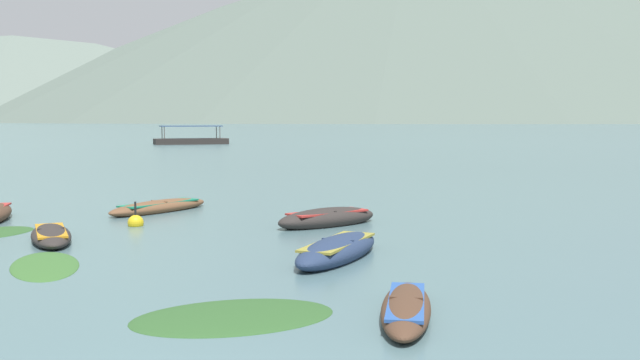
{
  "coord_description": "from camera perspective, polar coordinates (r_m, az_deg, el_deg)",
  "views": [
    {
      "loc": [
        1.35,
        -6.06,
        3.01
      ],
      "look_at": [
        2.2,
        27.77,
        0.11
      ],
      "focal_mm": 39.15,
      "sensor_mm": 36.0,
      "label": 1
    }
  ],
  "objects": [
    {
      "name": "weed_patch_2",
      "position": [
        15.64,
        -21.57,
        -6.54
      ],
      "size": [
        2.37,
        3.45,
        0.14
      ],
      "primitive_type": "ellipsoid",
      "rotation": [
        0.0,
        0.0,
        1.93
      ],
      "color": "#38662D",
      "rests_on": "ground"
    },
    {
      "name": "rowboat_5",
      "position": [
        10.97,
        7.05,
        -10.37
      ],
      "size": [
        1.3,
        3.22,
        0.4
      ],
      "color": "#4C3323",
      "rests_on": "ground"
    },
    {
      "name": "weed_patch_1",
      "position": [
        10.99,
        -7.07,
        -11.04
      ],
      "size": [
        3.6,
        2.83,
        0.14
      ],
      "primitive_type": "ellipsoid",
      "rotation": [
        0.0,
        0.0,
        0.29
      ],
      "color": "#2D5628",
      "rests_on": "ground"
    },
    {
      "name": "ferry_0",
      "position": [
        89.98,
        -10.49,
        3.18
      ],
      "size": [
        9.57,
        5.63,
        2.54
      ],
      "color": "#2D2826",
      "rests_on": "ground"
    },
    {
      "name": "rowboat_6",
      "position": [
        20.09,
        0.62,
        -3.16
      ],
      "size": [
        3.38,
        2.91,
        0.63
      ],
      "color": "#2D2826",
      "rests_on": "ground"
    },
    {
      "name": "rowboat_3",
      "position": [
        18.75,
        -21.13,
        -4.25
      ],
      "size": [
        2.12,
        3.43,
        0.43
      ],
      "color": "#2D2826",
      "rests_on": "ground"
    },
    {
      "name": "mountain_3",
      "position": [
        1382.67,
        7.71,
        13.05
      ],
      "size": [
        1598.66,
        1598.66,
        400.28
      ],
      "primitive_type": "cone",
      "color": "#56665B",
      "rests_on": "ground"
    },
    {
      "name": "ground_plane",
      "position": [
        1506.06,
        -1.5,
        4.78
      ],
      "size": [
        6000.0,
        6000.0,
        0.0
      ],
      "primitive_type": "plane",
      "color": "slate"
    },
    {
      "name": "rowboat_2",
      "position": [
        23.71,
        -13.0,
        -2.16
      ],
      "size": [
        3.23,
        3.92,
        0.47
      ],
      "color": "brown",
      "rests_on": "ground"
    },
    {
      "name": "mooring_buoy",
      "position": [
        20.63,
        -14.83,
        -3.38
      ],
      "size": [
        0.45,
        0.45,
        0.84
      ],
      "color": "yellow",
      "rests_on": "ground"
    },
    {
      "name": "rowboat_0",
      "position": [
        15.31,
        1.46,
        -5.73
      ],
      "size": [
        2.56,
        3.87,
        0.6
      ],
      "color": "navy",
      "rests_on": "ground"
    }
  ]
}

